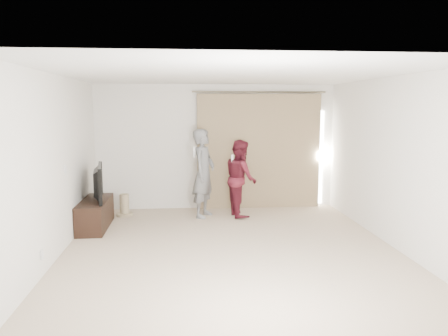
{
  "coord_description": "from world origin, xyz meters",
  "views": [
    {
      "loc": [
        -0.7,
        -6.37,
        2.15
      ],
      "look_at": [
        0.02,
        1.2,
        1.07
      ],
      "focal_mm": 35.0,
      "sensor_mm": 36.0,
      "label": 1
    }
  ],
  "objects": [
    {
      "name": "tv",
      "position": [
        -2.27,
        1.36,
        0.82
      ],
      "size": [
        0.32,
        1.09,
        0.62
      ],
      "primitive_type": "imported",
      "rotation": [
        0.0,
        0.0,
        1.74
      ],
      "color": "black",
      "rests_on": "tv_console"
    },
    {
      "name": "person_man",
      "position": [
        -0.3,
        1.99,
        0.86
      ],
      "size": [
        0.63,
        0.74,
        1.72
      ],
      "color": "slate",
      "rests_on": "ground"
    },
    {
      "name": "floor",
      "position": [
        0.0,
        0.0,
        0.0
      ],
      "size": [
        5.5,
        5.5,
        0.0
      ],
      "primitive_type": "plane",
      "color": "beige",
      "rests_on": "ground"
    },
    {
      "name": "ceiling",
      "position": [
        0.0,
        0.0,
        2.6
      ],
      "size": [
        5.0,
        5.5,
        0.01
      ],
      "primitive_type": "cube",
      "color": "white",
      "rests_on": "wall_back"
    },
    {
      "name": "scratching_post",
      "position": [
        -1.86,
        2.19,
        0.18
      ],
      "size": [
        0.33,
        0.33,
        0.43
      ],
      "color": "tan",
      "rests_on": "ground"
    },
    {
      "name": "person_woman",
      "position": [
        0.42,
        2.0,
        0.75
      ],
      "size": [
        0.67,
        0.81,
        1.51
      ],
      "color": "#541520",
      "rests_on": "ground"
    },
    {
      "name": "tv_console",
      "position": [
        -2.27,
        1.36,
        0.25
      ],
      "size": [
        0.45,
        1.31,
        0.5
      ],
      "primitive_type": "cube",
      "color": "black",
      "rests_on": "ground"
    },
    {
      "name": "wall_left",
      "position": [
        -2.5,
        -0.0,
        1.3
      ],
      "size": [
        0.04,
        5.5,
        2.6
      ],
      "color": "silver",
      "rests_on": "ground"
    },
    {
      "name": "wall_back",
      "position": [
        0.0,
        2.75,
        1.3
      ],
      "size": [
        5.0,
        0.04,
        2.6
      ],
      "primitive_type": "cube",
      "color": "silver",
      "rests_on": "ground"
    },
    {
      "name": "curtain",
      "position": [
        0.91,
        2.68,
        1.2
      ],
      "size": [
        2.8,
        0.11,
        2.46
      ],
      "color": "tan",
      "rests_on": "ground"
    }
  ]
}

